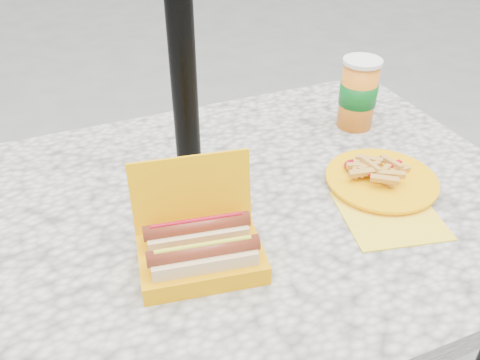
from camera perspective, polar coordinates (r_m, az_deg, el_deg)
name	(u,v)px	position (r m, az deg, el deg)	size (l,w,h in m)	color
picnic_table	(218,251)	(1.00, -2.46, -8.00)	(1.20, 0.80, 0.75)	beige
hotdog_box	(200,248)	(0.80, -4.48, -7.60)	(0.21, 0.18, 0.16)	#FFAE00
fries_plate	(381,181)	(1.02, 15.52, -0.11)	(0.25, 0.30, 0.04)	yellow
soda_cup	(358,93)	(1.19, 13.13, 9.45)	(0.09, 0.09, 0.16)	orange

